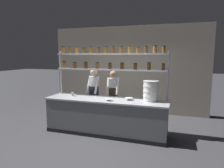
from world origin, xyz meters
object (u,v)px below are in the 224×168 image
Objects in this scene: spice_shelf_unit at (109,62)px; chef_center at (113,94)px; prep_bowl_center_front at (129,99)px; prep_bowl_near_left at (109,100)px; serving_cup_front at (73,94)px; container_stack at (151,91)px; chef_left at (94,92)px.

spice_shelf_unit reaches higher than chef_center.
spice_shelf_unit is 1.12m from prep_bowl_center_front.
chef_center reaches higher than prep_bowl_center_front.
serving_cup_front is at bearing 167.53° from prep_bowl_near_left.
container_stack is at bearing 1.58° from serving_cup_front.
serving_cup_front is at bearing -178.42° from container_stack.
chef_left is at bearing 155.46° from prep_bowl_center_front.
serving_cup_front is (-2.13, -0.06, -0.20)m from container_stack.
spice_shelf_unit reaches higher than prep_bowl_center_front.
chef_left is at bearing 133.16° from prep_bowl_near_left.
serving_cup_front is (-1.14, 0.25, 0.03)m from prep_bowl_near_left.
prep_bowl_center_front is at bearing -53.53° from chef_center.
prep_bowl_near_left is at bearing -83.40° from chef_center.
chef_left reaches higher than prep_bowl_near_left.
chef_left is 3.28× the size of container_stack.
spice_shelf_unit is 1.94× the size of chef_center.
prep_bowl_near_left is at bearing -12.47° from serving_cup_front.
chef_left is at bearing 164.77° from container_stack.
spice_shelf_unit is at bearing -88.60° from chef_center.
spice_shelf_unit is 1.34m from container_stack.
spice_shelf_unit is 1.87× the size of chef_left.
chef_left is (-0.59, 0.29, -0.91)m from spice_shelf_unit.
container_stack is at bearing 8.06° from prep_bowl_center_front.
chef_left is at bearing -163.49° from chef_center.
prep_bowl_center_front is (1.19, -0.54, 0.00)m from chef_left.
prep_bowl_near_left is (0.20, -0.99, 0.04)m from chef_center.
prep_bowl_near_left is 0.52m from prep_bowl_center_front.
chef_left reaches higher than prep_bowl_center_front.
prep_bowl_center_front is at bearing -23.06° from spice_shelf_unit.
chef_center is 1.01m from prep_bowl_near_left.
serving_cup_front is (-0.94, -0.74, 0.06)m from chef_center.
serving_cup_front is at bearing -114.49° from chef_left.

